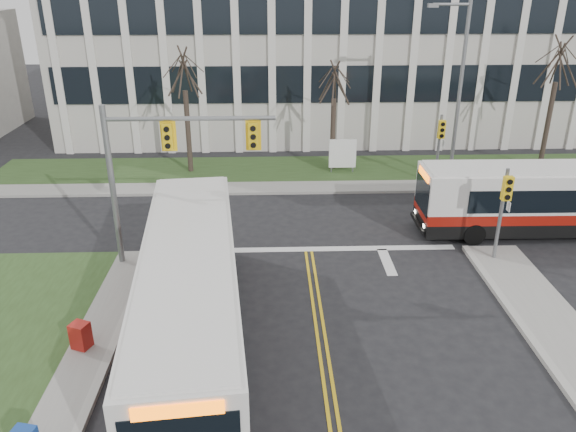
# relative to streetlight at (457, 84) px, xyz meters

# --- Properties ---
(ground) EXTENTS (120.00, 120.00, 0.00)m
(ground) POSITION_rel_streetlight_xyz_m (-8.03, -16.20, -5.19)
(ground) COLOR black
(ground) RESTS_ON ground
(sidewalk_cross) EXTENTS (44.00, 1.60, 0.14)m
(sidewalk_cross) POSITION_rel_streetlight_xyz_m (-3.03, -1.00, -5.12)
(sidewalk_cross) COLOR #9E9B93
(sidewalk_cross) RESTS_ON ground
(building_lawn) EXTENTS (44.00, 5.00, 0.12)m
(building_lawn) POSITION_rel_streetlight_xyz_m (-3.03, 1.80, -5.13)
(building_lawn) COLOR #2D461E
(building_lawn) RESTS_ON ground
(office_building) EXTENTS (40.00, 16.00, 12.00)m
(office_building) POSITION_rel_streetlight_xyz_m (-3.03, 13.80, 0.81)
(office_building) COLOR #B9B6AB
(office_building) RESTS_ON ground
(mast_arm_signal) EXTENTS (6.11, 0.38, 6.20)m
(mast_arm_signal) POSITION_rel_streetlight_xyz_m (-13.65, -9.04, -0.94)
(mast_arm_signal) COLOR slate
(mast_arm_signal) RESTS_ON ground
(signal_pole_near) EXTENTS (0.34, 0.39, 3.80)m
(signal_pole_near) POSITION_rel_streetlight_xyz_m (-0.83, -9.30, -2.69)
(signal_pole_near) COLOR slate
(signal_pole_near) RESTS_ON ground
(signal_pole_far) EXTENTS (0.34, 0.39, 3.80)m
(signal_pole_far) POSITION_rel_streetlight_xyz_m (-0.83, -0.80, -2.69)
(signal_pole_far) COLOR slate
(signal_pole_far) RESTS_ON ground
(streetlight) EXTENTS (2.15, 0.25, 9.20)m
(streetlight) POSITION_rel_streetlight_xyz_m (0.00, 0.00, 0.00)
(streetlight) COLOR slate
(streetlight) RESTS_ON ground
(directory_sign) EXTENTS (1.50, 0.12, 2.00)m
(directory_sign) POSITION_rel_streetlight_xyz_m (-5.53, 1.30, -4.02)
(directory_sign) COLOR slate
(directory_sign) RESTS_ON ground
(tree_left) EXTENTS (1.80, 1.80, 7.70)m
(tree_left) POSITION_rel_streetlight_xyz_m (-14.03, 1.80, 0.32)
(tree_left) COLOR #42352B
(tree_left) RESTS_ON ground
(tree_mid) EXTENTS (1.80, 1.80, 6.82)m
(tree_mid) POSITION_rel_streetlight_xyz_m (-6.03, 2.00, -0.31)
(tree_mid) COLOR #42352B
(tree_mid) RESTS_ON ground
(tree_right) EXTENTS (1.80, 1.80, 8.25)m
(tree_right) POSITION_rel_streetlight_xyz_m (5.97, 1.80, 0.71)
(tree_right) COLOR #42352B
(tree_right) RESTS_ON ground
(bus_main) EXTENTS (3.82, 12.32, 3.23)m
(bus_main) POSITION_rel_streetlight_xyz_m (-11.91, -14.32, -3.58)
(bus_main) COLOR silver
(bus_main) RESTS_ON ground
(bus_cross) EXTENTS (11.02, 2.49, 2.93)m
(bus_cross) POSITION_rel_streetlight_xyz_m (2.34, -6.70, -3.73)
(bus_cross) COLOR silver
(bus_cross) RESTS_ON ground
(newspaper_box_red) EXTENTS (0.63, 0.60, 0.95)m
(newspaper_box_red) POSITION_rel_streetlight_xyz_m (-15.21, -14.47, -4.72)
(newspaper_box_red) COLOR #AD1C16
(newspaper_box_red) RESTS_ON ground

